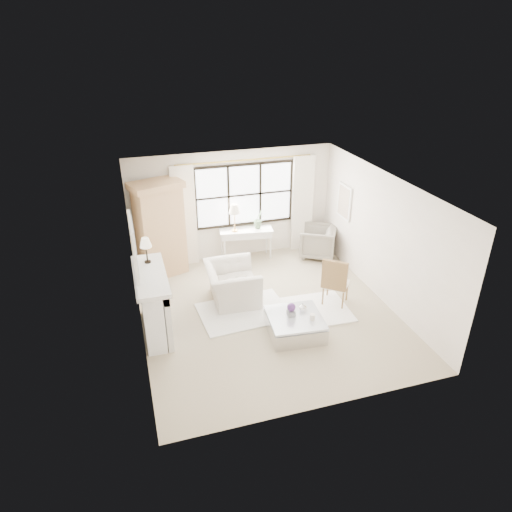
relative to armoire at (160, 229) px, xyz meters
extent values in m
plane|color=tan|center=(1.82, -2.32, -1.14)|extent=(5.50, 5.50, 0.00)
plane|color=white|center=(1.82, -2.32, 1.56)|extent=(5.50, 5.50, 0.00)
plane|color=white|center=(1.82, 0.43, 0.21)|extent=(5.00, 0.00, 5.00)
plane|color=white|center=(1.82, -5.07, 0.21)|extent=(5.00, 0.00, 5.00)
plane|color=beige|center=(-0.68, -2.32, 0.21)|extent=(0.00, 5.50, 5.50)
plane|color=white|center=(4.32, -2.32, 0.21)|extent=(0.00, 5.50, 5.50)
cube|color=white|center=(2.12, 0.41, 0.46)|extent=(2.40, 0.02, 1.50)
cylinder|color=#AC8D3B|center=(2.12, 0.35, 1.33)|extent=(3.30, 0.04, 0.04)
cube|color=white|center=(0.62, 0.33, 0.10)|extent=(0.55, 0.10, 2.47)
cube|color=white|center=(3.62, 0.33, 0.10)|extent=(0.55, 0.10, 2.47)
cube|color=silver|center=(-0.47, -2.32, -0.55)|extent=(0.34, 1.50, 1.18)
cube|color=silver|center=(-0.30, -2.32, -0.61)|extent=(0.03, 1.22, 0.97)
cube|color=black|center=(-0.29, -2.32, -0.82)|extent=(0.06, 0.52, 0.50)
cube|color=silver|center=(-0.43, -2.32, 0.08)|extent=(0.58, 1.66, 0.08)
cube|color=silver|center=(-0.65, -2.32, 0.70)|extent=(0.05, 1.15, 0.95)
cube|color=silver|center=(-0.62, -2.32, 0.70)|extent=(0.02, 1.00, 0.80)
cube|color=white|center=(4.29, -0.62, 0.41)|extent=(0.04, 0.62, 0.82)
cube|color=beige|center=(4.27, -0.62, 0.41)|extent=(0.01, 0.52, 0.72)
cylinder|color=black|center=(-0.42, -1.86, 0.14)|extent=(0.12, 0.12, 0.03)
cylinder|color=black|center=(-0.42, -1.86, 0.30)|extent=(0.03, 0.03, 0.30)
cone|color=#FFF1D0|center=(-0.42, -1.86, 0.54)|extent=(0.22, 0.22, 0.18)
cube|color=tan|center=(0.00, 0.00, -0.09)|extent=(1.14, 0.89, 2.10)
cube|color=tan|center=(0.00, 0.00, 1.03)|extent=(1.28, 1.02, 0.14)
cube|color=silver|center=(2.07, 0.14, -0.46)|extent=(1.29, 0.59, 0.14)
cube|color=silver|center=(2.07, 0.14, -0.37)|extent=(1.35, 0.64, 0.06)
cylinder|color=#AA7A3B|center=(1.79, 0.12, -0.32)|extent=(0.14, 0.14, 0.03)
cylinder|color=#AA7A3B|center=(1.79, 0.12, -0.08)|extent=(0.02, 0.02, 0.46)
cone|color=beige|center=(1.79, 0.12, 0.24)|extent=(0.28, 0.28, 0.22)
imported|color=#4F6A46|center=(2.39, 0.15, -0.11)|extent=(0.32, 0.31, 0.46)
cylinder|color=white|center=(1.60, -1.03, -1.12)|extent=(0.26, 0.26, 0.03)
cylinder|color=white|center=(1.60, -1.03, -0.89)|extent=(0.06, 0.06, 0.44)
cylinder|color=silver|center=(1.60, -1.03, -0.65)|extent=(0.40, 0.40, 0.03)
cube|color=white|center=(1.35, -2.19, -1.12)|extent=(1.86, 1.37, 0.03)
cube|color=white|center=(2.66, -2.55, -1.12)|extent=(1.67, 1.29, 0.03)
imported|color=beige|center=(1.25, -1.65, -0.75)|extent=(1.12, 1.26, 0.79)
imported|color=gray|center=(3.85, -0.23, -0.75)|extent=(1.16, 1.16, 0.78)
cube|color=silver|center=(3.30, -2.40, -0.68)|extent=(0.66, 0.66, 0.07)
cube|color=olive|center=(3.15, -2.58, -0.36)|extent=(0.40, 0.34, 0.60)
cube|color=silver|center=(2.09, -3.17, -0.98)|extent=(1.09, 1.09, 0.32)
cube|color=silver|center=(2.09, -3.17, -0.78)|extent=(1.09, 1.09, 0.04)
cube|color=gray|center=(2.03, -3.11, -0.71)|extent=(0.15, 0.15, 0.11)
sphere|color=#4F2A69|center=(2.03, -3.11, -0.57)|extent=(0.16, 0.16, 0.16)
cylinder|color=silver|center=(2.36, -3.35, -0.70)|extent=(0.10, 0.10, 0.12)
imported|color=white|center=(2.30, -3.02, -0.68)|extent=(0.16, 0.16, 0.17)
camera|label=1|loc=(-0.70, -9.78, 4.11)|focal=32.00mm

